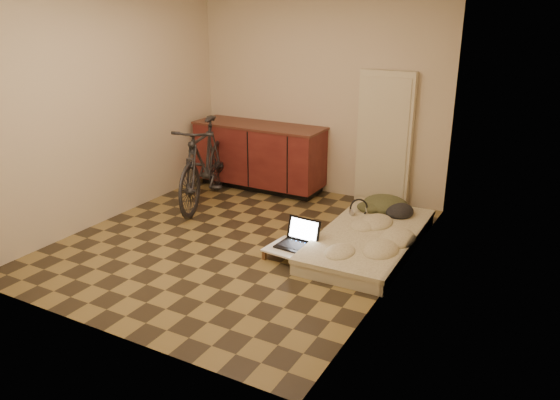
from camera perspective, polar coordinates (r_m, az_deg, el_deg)
The scene contains 10 objects.
room_shell at distance 5.62m, azimuth -4.60°, elevation 7.89°, with size 3.50×4.00×2.60m.
cabinets at distance 7.61m, azimuth -2.16°, elevation 4.64°, with size 1.84×0.62×0.91m.
appliance_panel at distance 7.04m, azimuth 10.86°, elevation 6.27°, with size 0.70×0.10×1.70m, color beige.
bicycle at distance 7.02m, azimuth -7.95°, elevation 4.29°, with size 0.55×1.85×1.20m, color black.
futon at distance 5.92m, azimuth 9.32°, elevation -4.08°, with size 0.98×1.99×0.17m.
clothing_pile at distance 6.51m, azimuth 11.31°, elevation -0.08°, with size 0.58×0.48×0.23m, color #3C4025, non-canonical shape.
headphones at distance 6.34m, azimuth 8.24°, elevation -0.76°, with size 0.24×0.22×0.16m, color black, non-canonical shape.
lap_desk at distance 5.54m, azimuth 2.13°, elevation -5.37°, with size 0.72×0.51×0.11m.
laptop at distance 5.61m, azimuth 1.91°, elevation -4.28°, with size 0.40×0.36×0.26m.
mouse at distance 5.38m, azimuth 3.86°, elevation -5.80°, with size 0.06×0.11×0.04m, color silver.
Camera 1 is at (3.03, -4.60, 2.45)m, focal length 35.00 mm.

